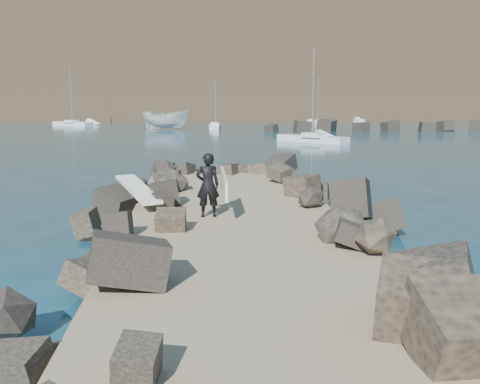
{
  "coord_description": "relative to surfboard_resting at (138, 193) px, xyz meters",
  "views": [
    {
      "loc": [
        -1.2,
        -14.47,
        3.75
      ],
      "look_at": [
        0.0,
        -1.0,
        1.5
      ],
      "focal_mm": 40.0,
      "sensor_mm": 36.0,
      "label": 1
    }
  ],
  "objects": [
    {
      "name": "surfer_with_board",
      "position": [
        2.15,
        -1.6,
        0.46
      ],
      "size": [
        0.84,
        2.23,
        1.8
      ],
      "color": "black",
      "rests_on": "jetty"
    },
    {
      "name": "sailboat_b",
      "position": [
        5.05,
        61.95,
        -0.69
      ],
      "size": [
        1.97,
        6.05,
        7.28
      ],
      "color": "white",
      "rests_on": "ground"
    },
    {
      "name": "sailboat_c",
      "position": [
        13.19,
        34.52,
        -0.69
      ],
      "size": [
        6.12,
        6.93,
        9.11
      ],
      "color": "white",
      "rests_on": "ground"
    },
    {
      "name": "sailboat_d",
      "position": [
        23.01,
        73.92,
        -0.69
      ],
      "size": [
        2.34,
        6.86,
        8.15
      ],
      "color": "white",
      "rests_on": "ground"
    },
    {
      "name": "headland",
      "position": [
        12.87,
        158.16,
        14.96
      ],
      "size": [
        360.0,
        140.0,
        32.0
      ],
      "primitive_type": "cube",
      "color": "#2D4919",
      "rests_on": "ground"
    },
    {
      "name": "riprap_left",
      "position": [
        -0.03,
        -3.34,
        -0.54
      ],
      "size": [
        2.6,
        22.0,
        1.0
      ],
      "primitive_type": "cube",
      "color": "black",
      "rests_on": "ground"
    },
    {
      "name": "surfboard_resting",
      "position": [
        0.0,
        0.0,
        0.0
      ],
      "size": [
        1.64,
        2.53,
        0.08
      ],
      "primitive_type": "cube",
      "rotation": [
        0.0,
        0.0,
        0.45
      ],
      "color": "white",
      "rests_on": "riprap_left"
    },
    {
      "name": "boat_imported",
      "position": [
        -2.15,
        62.12,
        0.33
      ],
      "size": [
        7.59,
        4.89,
        2.74
      ],
      "primitive_type": "imported",
      "rotation": [
        0.0,
        0.0,
        1.23
      ],
      "color": "silver",
      "rests_on": "ground"
    },
    {
      "name": "riprap_right",
      "position": [
        5.77,
        -3.34,
        -0.54
      ],
      "size": [
        2.6,
        22.0,
        1.0
      ],
      "primitive_type": "cube",
      "color": "black",
      "rests_on": "ground"
    },
    {
      "name": "sailboat_f",
      "position": [
        34.12,
        88.38,
        -0.69
      ],
      "size": [
        2.17,
        5.16,
        6.3
      ],
      "color": "white",
      "rests_on": "ground"
    },
    {
      "name": "breakwater_secondary",
      "position": [
        37.87,
        53.16,
        -0.44
      ],
      "size": [
        52.0,
        4.0,
        1.2
      ],
      "primitive_type": "cube",
      "color": "black",
      "rests_on": "ground"
    },
    {
      "name": "jetty",
      "position": [
        2.87,
        -3.84,
        -0.74
      ],
      "size": [
        6.0,
        26.0,
        0.6
      ],
      "primitive_type": "cube",
      "color": "#8C7759",
      "rests_on": "ground"
    },
    {
      "name": "sailboat_e",
      "position": [
        -18.38,
        76.11,
        -0.69
      ],
      "size": [
        7.58,
        6.73,
        9.91
      ],
      "color": "white",
      "rests_on": "ground"
    },
    {
      "name": "ground",
      "position": [
        2.87,
        -1.84,
        -1.04
      ],
      "size": [
        800.0,
        800.0,
        0.0
      ],
      "primitive_type": "plane",
      "color": "#0F384C",
      "rests_on": "ground"
    },
    {
      "name": "headland_buildings",
      "position": [
        19.68,
        150.35,
        32.93
      ],
      "size": [
        137.5,
        30.5,
        5.0
      ],
      "color": "white",
      "rests_on": "headland"
    }
  ]
}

